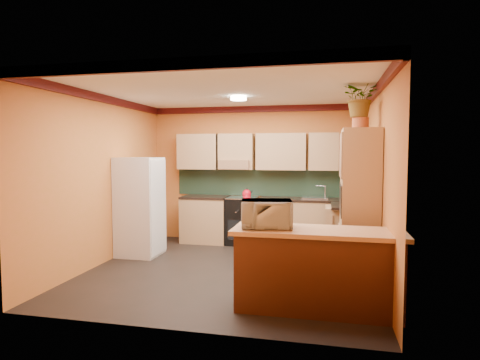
{
  "coord_description": "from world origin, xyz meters",
  "views": [
    {
      "loc": [
        1.42,
        -5.79,
        1.79
      ],
      "look_at": [
        0.06,
        0.45,
        1.35
      ],
      "focal_mm": 30.0,
      "sensor_mm": 36.0,
      "label": 1
    }
  ],
  "objects_px": {
    "microwave": "(266,214)",
    "pantry": "(359,207)",
    "breakfast_bar": "(317,272)",
    "base_cabinets_back": "(274,222)",
    "fridge": "(140,207)",
    "stove": "(242,221)"
  },
  "relations": [
    {
      "from": "microwave",
      "to": "pantry",
      "type": "bearing_deg",
      "value": 34.87
    },
    {
      "from": "breakfast_bar",
      "to": "microwave",
      "type": "xyz_separation_m",
      "value": [
        -0.58,
        0.0,
        0.65
      ]
    },
    {
      "from": "base_cabinets_back",
      "to": "breakfast_bar",
      "type": "distance_m",
      "value": 3.21
    },
    {
      "from": "base_cabinets_back",
      "to": "fridge",
      "type": "bearing_deg",
      "value": -150.64
    },
    {
      "from": "fridge",
      "to": "breakfast_bar",
      "type": "xyz_separation_m",
      "value": [
        3.07,
        -1.86,
        -0.41
      ]
    },
    {
      "from": "breakfast_bar",
      "to": "fridge",
      "type": "bearing_deg",
      "value": 148.86
    },
    {
      "from": "stove",
      "to": "microwave",
      "type": "bearing_deg",
      "value": -73.05
    },
    {
      "from": "stove",
      "to": "breakfast_bar",
      "type": "relative_size",
      "value": 0.51
    },
    {
      "from": "base_cabinets_back",
      "to": "breakfast_bar",
      "type": "bearing_deg",
      "value": -73.87
    },
    {
      "from": "stove",
      "to": "breakfast_bar",
      "type": "distance_m",
      "value": 3.44
    },
    {
      "from": "stove",
      "to": "breakfast_bar",
      "type": "bearing_deg",
      "value": -63.81
    },
    {
      "from": "pantry",
      "to": "fridge",
      "type": "bearing_deg",
      "value": 168.54
    },
    {
      "from": "breakfast_bar",
      "to": "stove",
      "type": "bearing_deg",
      "value": 116.19
    },
    {
      "from": "stove",
      "to": "fridge",
      "type": "bearing_deg",
      "value": -141.74
    },
    {
      "from": "fridge",
      "to": "breakfast_bar",
      "type": "height_order",
      "value": "fridge"
    },
    {
      "from": "base_cabinets_back",
      "to": "pantry",
      "type": "bearing_deg",
      "value": -54.06
    },
    {
      "from": "pantry",
      "to": "microwave",
      "type": "height_order",
      "value": "pantry"
    },
    {
      "from": "fridge",
      "to": "microwave",
      "type": "distance_m",
      "value": 3.12
    },
    {
      "from": "stove",
      "to": "fridge",
      "type": "relative_size",
      "value": 0.54
    },
    {
      "from": "fridge",
      "to": "microwave",
      "type": "bearing_deg",
      "value": -36.64
    },
    {
      "from": "stove",
      "to": "fridge",
      "type": "distance_m",
      "value": 2.02
    },
    {
      "from": "base_cabinets_back",
      "to": "fridge",
      "type": "distance_m",
      "value": 2.54
    }
  ]
}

